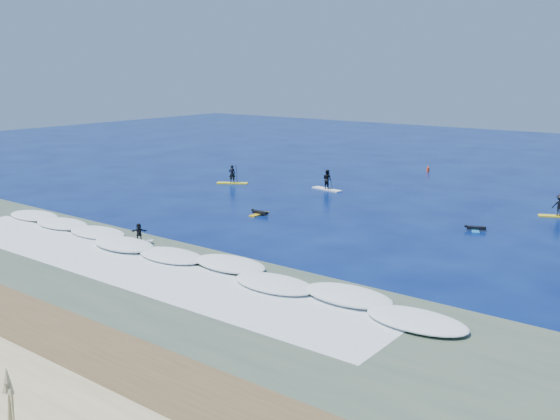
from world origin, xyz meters
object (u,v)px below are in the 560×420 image
Objects in this scene: sup_paddler_left at (232,177)px; marker_buoy at (428,169)px; sup_paddler_center at (327,181)px; sup_paddler_right at (559,207)px; wave_surfer at (139,233)px; prone_paddler_near at (259,213)px; prone_paddler_far at (475,229)px.

marker_buoy is at bearing 23.78° from sup_paddler_left.
sup_paddler_right is at bearing 14.34° from sup_paddler_center.
wave_surfer is (0.47, -22.71, -0.10)m from sup_paddler_center.
marker_buoy is (12.32, 18.11, -0.34)m from sup_paddler_left.
marker_buoy is at bearing -4.86° from prone_paddler_near.
sup_paddler_center is at bearing 158.75° from sup_paddler_right.
sup_paddler_right is at bearing -22.80° from sup_paddler_left.
sup_paddler_right is 31.23m from wave_surfer.
prone_paddler_near is 2.62× the size of marker_buoy.
prone_paddler_far is at bearing -11.18° from sup_paddler_center.
sup_paddler_center is at bearing -102.02° from marker_buoy.
prone_paddler_far is 2.59× the size of marker_buoy.
prone_paddler_far is (15.02, 5.47, -0.00)m from prone_paddler_near.
sup_paddler_center is 17.55m from prone_paddler_far.
marker_buoy is (1.83, 26.75, 0.18)m from prone_paddler_near.
sup_paddler_left is 13.60m from prone_paddler_near.
marker_buoy reaches higher than prone_paddler_near.
sup_paddler_left reaches higher than marker_buoy.
prone_paddler_near is at bearing 85.79° from prone_paddler_far.
sup_paddler_center is 4.39× the size of marker_buoy.
sup_paddler_left is 0.92× the size of sup_paddler_center.
sup_paddler_right reaches higher than wave_surfer.
sup_paddler_right is at bearing -38.69° from marker_buoy.
sup_paddler_left is 1.57× the size of prone_paddler_far.
sup_paddler_center is at bearing -13.71° from sup_paddler_left.
prone_paddler_far is (16.41, -6.18, -0.69)m from sup_paddler_center.
wave_surfer is at bearing -96.10° from sup_paddler_left.
sup_paddler_center reaches higher than prone_paddler_near.
prone_paddler_far is (25.51, -3.18, -0.53)m from sup_paddler_left.
sup_paddler_left reaches higher than wave_surfer.
prone_paddler_near is at bearing -170.39° from sup_paddler_right.
sup_paddler_center reaches higher than sup_paddler_right.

